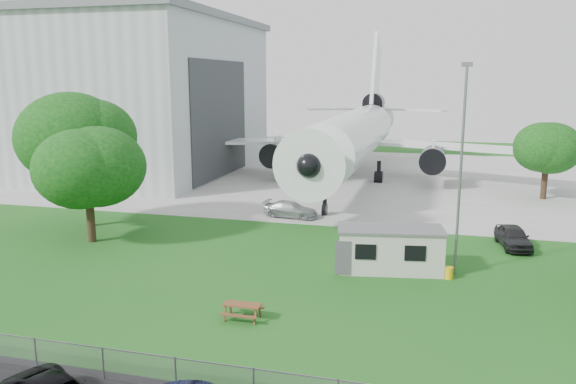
% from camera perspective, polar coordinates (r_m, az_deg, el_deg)
% --- Properties ---
extents(ground, '(160.00, 160.00, 0.00)m').
position_cam_1_polar(ground, '(29.65, 0.51, -10.83)').
color(ground, '#276A1F').
extents(concrete_apron, '(120.00, 46.00, 0.03)m').
position_cam_1_polar(concrete_apron, '(65.90, 8.75, 1.49)').
color(concrete_apron, '#B7B7B2').
rests_on(concrete_apron, ground).
extents(hangar, '(43.00, 31.00, 18.55)m').
position_cam_1_polar(hangar, '(76.97, -20.98, 9.32)').
color(hangar, '#B2B7BC').
rests_on(hangar, ground).
extents(airliner, '(46.36, 47.73, 17.69)m').
position_cam_1_polar(airliner, '(63.34, 6.87, 5.94)').
color(airliner, white).
rests_on(airliner, ground).
extents(site_cabin, '(6.93, 3.67, 2.62)m').
position_cam_1_polar(site_cabin, '(33.98, 10.36, -5.74)').
color(site_cabin, beige).
rests_on(site_cabin, ground).
extents(picnic_west, '(1.80, 1.50, 0.76)m').
position_cam_1_polar(picnic_west, '(27.48, -4.65, -12.73)').
color(picnic_west, brown).
rests_on(picnic_west, ground).
extents(lamp_mast, '(0.16, 0.16, 12.00)m').
position_cam_1_polar(lamp_mast, '(33.23, 17.12, 1.86)').
color(lamp_mast, slate).
rests_on(lamp_mast, ground).
extents(tree_west_big, '(8.09, 8.09, 11.08)m').
position_cam_1_polar(tree_west_big, '(45.23, -20.01, 5.40)').
color(tree_west_big, '#382619').
rests_on(tree_west_big, ground).
extents(tree_west_small, '(6.77, 6.77, 8.65)m').
position_cam_1_polar(tree_west_small, '(40.87, -19.73, 2.33)').
color(tree_west_small, '#382619').
rests_on(tree_west_small, ground).
extents(tree_far_apron, '(6.25, 6.25, 7.83)m').
position_cam_1_polar(tree_far_apron, '(57.98, 24.84, 3.89)').
color(tree_far_apron, '#382619').
rests_on(tree_far_apron, ground).
extents(car_ne_hatch, '(2.41, 4.57, 1.48)m').
position_cam_1_polar(car_ne_hatch, '(40.98, 21.91, -4.25)').
color(car_ne_hatch, black).
rests_on(car_ne_hatch, ground).
extents(car_apron_van, '(4.68, 2.28, 1.31)m').
position_cam_1_polar(car_apron_van, '(46.22, 0.27, -1.81)').
color(car_apron_van, '#B0B1B7').
rests_on(car_apron_van, ground).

